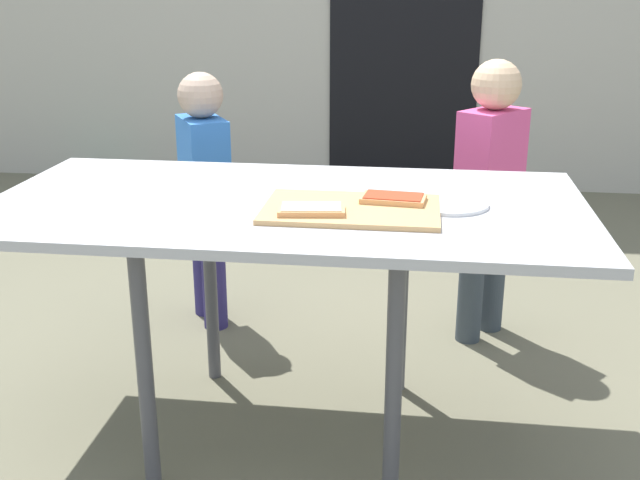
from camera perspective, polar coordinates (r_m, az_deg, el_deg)
name	(u,v)px	position (r m, az deg, el deg)	size (l,w,h in m)	color
ground_plane	(290,433)	(2.33, -2.25, -14.05)	(16.00, 16.00, 0.00)	#67644E
house_door	(405,24)	(4.81, 6.29, 15.58)	(0.90, 0.02, 2.00)	black
dining_table	(287,221)	(2.05, -2.48, 1.42)	(1.57, 0.81, 0.71)	#B4B5B9
cutting_board	(351,209)	(1.93, 2.32, 2.29)	(0.44, 0.29, 0.01)	tan
pizza_slice_near_left	(311,209)	(1.88, -0.64, 2.28)	(0.17, 0.11, 0.02)	tan
pizza_slice_far_right	(393,198)	(1.98, 5.44, 3.08)	(0.17, 0.11, 0.02)	tan
plate_white_right	(448,203)	(2.01, 9.40, 2.68)	(0.21, 0.21, 0.01)	silver
child_left	(205,185)	(2.88, -8.50, 4.05)	(0.24, 0.28, 0.95)	navy
child_right	(489,183)	(2.78, 12.38, 4.14)	(0.26, 0.28, 1.01)	#38424A
garden_hose_coil	(86,186)	(5.08, -16.87, 3.83)	(0.38, 0.38, 0.04)	#3EB577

